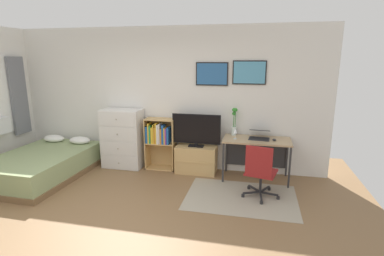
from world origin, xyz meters
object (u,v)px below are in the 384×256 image
at_px(bookshelf, 160,139).
at_px(laptop, 259,135).
at_px(computer_mouse, 274,140).
at_px(bamboo_vase, 234,122).
at_px(dresser, 123,138).
at_px(office_chair, 260,170).
at_px(wine_glass, 235,131).
at_px(bed, 43,164).
at_px(desk, 257,145).
at_px(television, 196,130).
at_px(tv_stand, 196,159).

relative_size(bookshelf, laptop, 2.46).
xyz_separation_m(computer_mouse, bamboo_vase, (-0.71, 0.24, 0.23)).
height_order(dresser, office_chair, dresser).
height_order(laptop, bamboo_vase, bamboo_vase).
bearing_deg(bamboo_vase, wine_glass, -80.06).
relative_size(bed, dresser, 1.77).
distance_m(bookshelf, office_chair, 2.11).
bearing_deg(bed, desk, 12.89).
distance_m(laptop, bamboo_vase, 0.51).
xyz_separation_m(television, office_chair, (1.17, -0.83, -0.37)).
bearing_deg(bed, bamboo_vase, 16.33).
height_order(bed, desk, desk).
xyz_separation_m(office_chair, computer_mouse, (0.22, 0.73, 0.30)).
distance_m(bed, desk, 3.90).
relative_size(bed, bookshelf, 2.06).
distance_m(tv_stand, bamboo_vase, 1.00).
bearing_deg(television, bed, -163.79).
height_order(laptop, wine_glass, wine_glass).
bearing_deg(bamboo_vase, bookshelf, -177.18).
bearing_deg(office_chair, laptop, 105.41).
bearing_deg(computer_mouse, wine_glass, -177.79).
bearing_deg(laptop, office_chair, -84.24).
bearing_deg(bookshelf, office_chair, -25.26).
bearing_deg(tv_stand, bed, -163.35).
xyz_separation_m(bed, bookshelf, (1.97, 0.85, 0.37)).
height_order(tv_stand, bamboo_vase, bamboo_vase).
xyz_separation_m(bamboo_vase, wine_glass, (0.05, -0.26, -0.11)).
xyz_separation_m(tv_stand, office_chair, (1.17, -0.85, 0.20)).
distance_m(dresser, tv_stand, 1.51).
distance_m(tv_stand, computer_mouse, 1.48).
distance_m(bed, tv_stand, 2.82).
xyz_separation_m(television, bamboo_vase, (0.68, 0.13, 0.16)).
xyz_separation_m(bookshelf, computer_mouse, (2.12, -0.17, 0.15)).
relative_size(laptop, wine_glass, 2.25).
distance_m(bamboo_vase, wine_glass, 0.29).
distance_m(television, laptop, 1.14).
bearing_deg(computer_mouse, desk, 159.48).
bearing_deg(wine_glass, laptop, 18.02).
bearing_deg(wine_glass, bed, -169.13).
distance_m(bed, laptop, 3.97).
distance_m(office_chair, bamboo_vase, 1.20).
bearing_deg(television, desk, 0.34).
distance_m(laptop, computer_mouse, 0.28).
bearing_deg(desk, bookshelf, 178.19).
distance_m(desk, office_chair, 0.85).
height_order(bed, television, television).
xyz_separation_m(bed, office_chair, (3.87, -0.05, 0.23)).
height_order(computer_mouse, bamboo_vase, bamboo_vase).
bearing_deg(television, dresser, 179.72).
distance_m(office_chair, laptop, 0.91).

